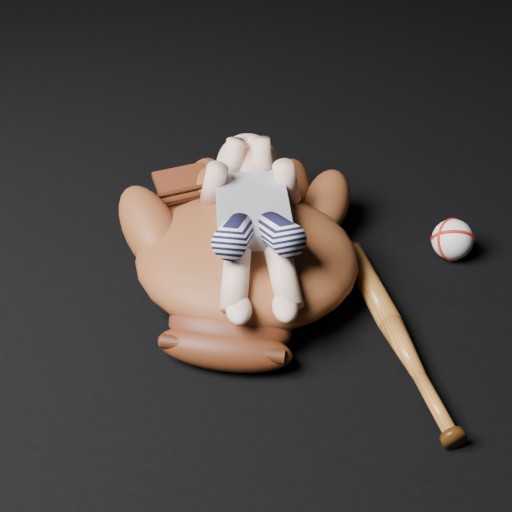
# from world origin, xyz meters

# --- Properties ---
(baseball_glove) EXTENTS (0.48, 0.54, 0.15)m
(baseball_glove) POSITION_xyz_m (0.03, 0.02, 0.08)
(baseball_glove) COLOR #652E15
(baseball_glove) RESTS_ON ground
(newborn_baby) EXTENTS (0.24, 0.42, 0.16)m
(newborn_baby) POSITION_xyz_m (0.04, 0.02, 0.14)
(newborn_baby) COLOR #E9B396
(newborn_baby) RESTS_ON baseball_glove
(baseball_bat) EXTENTS (0.15, 0.39, 0.04)m
(baseball_bat) POSITION_xyz_m (0.26, -0.09, 0.02)
(baseball_bat) COLOR #A0591F
(baseball_bat) RESTS_ON ground
(baseball) EXTENTS (0.09, 0.09, 0.07)m
(baseball) POSITION_xyz_m (0.37, 0.12, 0.03)
(baseball) COLOR white
(baseball) RESTS_ON ground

